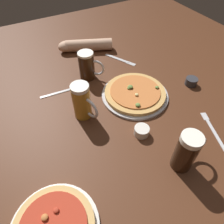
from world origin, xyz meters
TOP-DOWN VIEW (x-y plane):
  - ground_plane at (0.00, 0.00)m, footprint 2.40×2.40m
  - pizza_plate_far at (0.16, 0.06)m, footprint 0.34×0.34m
  - beer_mug_dark at (0.02, 0.31)m, footprint 0.12×0.11m
  - beer_mug_amber at (-0.11, 0.06)m, footprint 0.08×0.14m
  - beer_mug_pale at (0.11, -0.35)m, footprint 0.14×0.08m
  - ramekin_sauce at (0.48, -0.01)m, footprint 0.06×0.06m
  - ramekin_butter at (0.06, -0.16)m, footprint 0.06×0.06m
  - fork_left at (0.34, -0.29)m, footprint 0.10×0.22m
  - knife_right at (0.26, 0.38)m, footprint 0.12×0.20m
  - fork_spare at (-0.15, 0.27)m, footprint 0.22×0.03m
  - diner_arm at (0.11, 0.58)m, footprint 0.33×0.19m

SIDE VIEW (x-z plane):
  - ground_plane at x=0.00m, z-range -0.03..0.00m
  - fork_left at x=0.34m, z-range 0.00..0.01m
  - knife_right at x=0.26m, z-range 0.00..0.01m
  - fork_spare at x=-0.15m, z-range 0.00..0.01m
  - pizza_plate_far at x=0.16m, z-range -0.01..0.04m
  - ramekin_butter at x=0.06m, z-range 0.00..0.04m
  - ramekin_sauce at x=0.48m, z-range 0.00..0.04m
  - diner_arm at x=0.11m, z-range 0.00..0.07m
  - beer_mug_dark at x=0.02m, z-range 0.00..0.15m
  - beer_mug_amber at x=-0.11m, z-range 0.00..0.17m
  - beer_mug_pale at x=0.11m, z-range 0.00..0.18m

